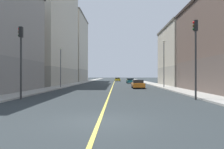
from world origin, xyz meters
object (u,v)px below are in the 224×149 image
(building_left_mid, at_px, (186,56))
(car_yellow, at_px, (117,79))
(building_right_midblock, at_px, (49,31))
(street_lamp_left_near, at_px, (164,59))
(car_orange, at_px, (138,84))
(car_teal, at_px, (130,81))
(street_lamp_right_near, at_px, (61,63))
(traffic_light_left_near, at_px, (195,49))
(building_right_distant, at_px, (72,49))
(traffic_light_right_near, at_px, (21,53))

(building_left_mid, bearing_deg, car_yellow, 112.00)
(building_right_midblock, height_order, street_lamp_left_near, building_right_midblock)
(street_lamp_left_near, bearing_deg, car_orange, -169.50)
(building_right_midblock, relative_size, car_teal, 6.28)
(street_lamp_right_near, bearing_deg, car_teal, 59.11)
(traffic_light_left_near, xyz_separation_m, car_orange, (-3.24, 16.12, -3.61))
(building_right_midblock, height_order, car_orange, building_right_midblock)
(car_teal, bearing_deg, street_lamp_left_near, -79.12)
(traffic_light_left_near, height_order, car_teal, traffic_light_left_near)
(street_lamp_left_near, height_order, street_lamp_right_near, street_lamp_left_near)
(building_right_midblock, height_order, car_teal, building_right_midblock)
(street_lamp_right_near, distance_m, car_orange, 13.01)
(car_yellow, bearing_deg, building_right_distant, -168.44)
(car_orange, bearing_deg, car_teal, 89.56)
(traffic_light_left_near, bearing_deg, traffic_light_right_near, 180.00)
(traffic_light_right_near, height_order, street_lamp_left_near, street_lamp_left_near)
(street_lamp_left_near, bearing_deg, car_teal, 100.88)
(building_right_midblock, xyz_separation_m, car_yellow, (15.72, 28.07, -11.52))
(street_lamp_right_near, bearing_deg, street_lamp_left_near, -0.24)
(traffic_light_right_near, xyz_separation_m, car_orange, (11.53, 16.12, -3.34))
(traffic_light_left_near, xyz_separation_m, car_yellow, (-6.34, 59.24, -3.63))
(traffic_light_left_near, bearing_deg, car_orange, 101.37)
(building_right_distant, xyz_separation_m, traffic_light_left_near, (22.06, -56.03, -6.93))
(building_right_midblock, xyz_separation_m, car_teal, (18.99, 7.01, -11.52))
(building_right_distant, height_order, car_teal, building_right_distant)
(street_lamp_left_near, distance_m, car_teal, 22.04)
(building_right_midblock, height_order, car_yellow, building_right_midblock)
(traffic_light_left_near, bearing_deg, building_left_mid, 73.94)
(traffic_light_right_near, height_order, car_teal, traffic_light_right_near)
(traffic_light_left_near, relative_size, street_lamp_right_near, 1.03)
(street_lamp_left_near, bearing_deg, building_left_mid, 53.47)
(street_lamp_left_near, relative_size, car_teal, 1.83)
(traffic_light_right_near, bearing_deg, car_orange, 54.42)
(traffic_light_left_near, height_order, street_lamp_left_near, street_lamp_left_near)
(building_left_mid, relative_size, car_teal, 3.67)
(building_left_mid, xyz_separation_m, building_right_distant, (-29.38, 30.61, 5.29))
(traffic_light_left_near, xyz_separation_m, traffic_light_right_near, (-14.77, 0.00, -0.27))
(traffic_light_right_near, xyz_separation_m, street_lamp_right_near, (-0.98, 16.98, 0.11))
(traffic_light_left_near, bearing_deg, car_yellow, 96.11)
(building_right_midblock, xyz_separation_m, street_lamp_right_near, (6.30, -14.19, -8.05))
(traffic_light_right_near, bearing_deg, building_left_mid, 49.00)
(building_right_distant, bearing_deg, car_orange, -64.75)
(car_orange, bearing_deg, building_left_mid, 41.36)
(building_right_midblock, bearing_deg, traffic_light_left_near, -54.71)
(traffic_light_right_near, relative_size, car_orange, 1.55)
(building_right_midblock, xyz_separation_m, building_right_distant, (-0.00, 24.85, -0.97))
(building_right_distant, xyz_separation_m, car_teal, (18.99, -17.84, -10.56))
(building_left_mid, height_order, building_right_midblock, building_right_midblock)
(building_right_midblock, distance_m, traffic_light_left_near, 39.00)
(street_lamp_right_near, relative_size, car_yellow, 1.40)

